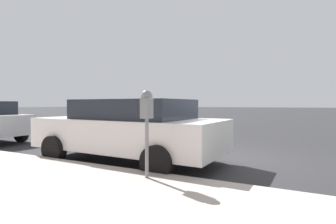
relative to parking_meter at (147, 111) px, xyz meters
The scene contains 3 objects.
ground_plane 2.91m from the parking_meter, ahead, with size 220.00×220.00×0.00m, color #2B2B2D.
parking_meter is the anchor object (origin of this frame).
car_white 2.08m from the parking_meter, 43.85° to the left, with size 2.28×4.63×1.48m.
Camera 1 is at (-6.26, -1.92, 1.38)m, focal length 28.00 mm.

